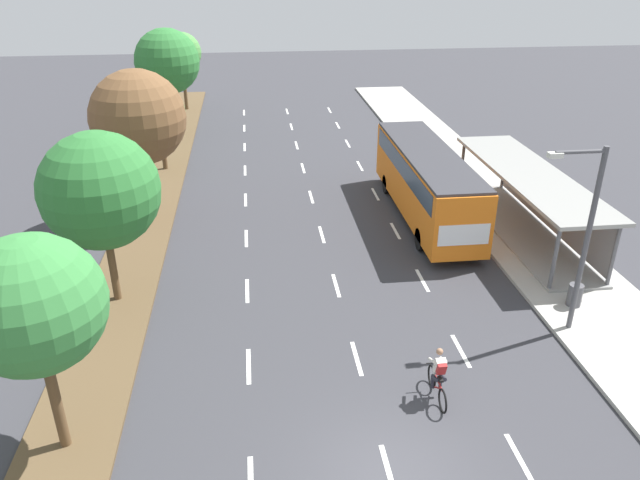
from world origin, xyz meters
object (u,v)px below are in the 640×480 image
object	(u,v)px
median_tree_farthest	(182,53)
streetlight	(584,230)
median_tree_third	(138,118)
median_tree_fifth	(167,62)
bus	(426,178)
median_tree_second	(100,191)
median_tree_fourth	(159,112)
cyclist	(438,377)
bus_shelter	(532,196)
trash_bin	(575,295)
median_tree_nearest	(33,305)

from	to	relation	value
median_tree_farthest	streetlight	world-z (taller)	streetlight
median_tree_third	median_tree_fifth	distance (m)	14.99
median_tree_third	streetlight	size ratio (longest dim) A/B	1.10
bus	streetlight	xyz separation A→B (m)	(2.17, -10.24, 1.82)
median_tree_second	median_tree_fifth	xyz separation A→B (m)	(-0.05, 22.48, 0.69)
median_tree_second	median_tree_fifth	world-z (taller)	median_tree_fifth
median_tree_second	streetlight	bearing A→B (deg)	-13.74
median_tree_fifth	bus	bearing A→B (deg)	-49.69
median_tree_fourth	cyclist	bearing A→B (deg)	-64.80
bus	median_tree_fifth	bearing A→B (deg)	130.31
median_tree_fifth	median_tree_farthest	size ratio (longest dim) A/B	1.19
median_tree_fourth	median_tree_farthest	xyz separation A→B (m)	(0.08, 14.98, 1.07)
bus_shelter	median_tree_farthest	bearing A→B (deg)	124.21
median_tree_fifth	median_tree_farthest	xyz separation A→B (m)	(0.25, 7.49, -0.55)
bus_shelter	median_tree_farthest	world-z (taller)	median_tree_farthest
median_tree_farthest	median_tree_second	bearing A→B (deg)	-90.38
cyclist	bus_shelter	bearing A→B (deg)	54.96
streetlight	trash_bin	size ratio (longest dim) A/B	7.65
median_tree_fifth	streetlight	bearing A→B (deg)	-59.00
cyclist	median_tree_second	world-z (taller)	median_tree_second
bus	median_tree_nearest	bearing A→B (deg)	-134.47
median_tree_second	median_tree_third	world-z (taller)	median_tree_third
bus	median_tree_fifth	xyz separation A→B (m)	(-13.65, 16.09, 3.07)
bus_shelter	median_tree_third	distance (m)	18.26
bus	median_tree_third	bearing A→B (deg)	175.25
bus	median_tree_fourth	size ratio (longest dim) A/B	2.29
cyclist	median_tree_farthest	xyz separation A→B (m)	(-10.16, 36.73, 3.80)
bus_shelter	median_tree_fifth	size ratio (longest dim) A/B	1.61
median_tree_nearest	streetlight	xyz separation A→B (m)	(15.79, 3.64, -0.55)
median_tree_second	cyclist	bearing A→B (deg)	-33.13
median_tree_nearest	median_tree_fifth	distance (m)	29.98
bus	median_tree_fifth	size ratio (longest dim) A/B	1.57
median_tree_third	bus	bearing A→B (deg)	-4.75
median_tree_nearest	median_tree_farthest	distance (m)	37.46
median_tree_nearest	median_tree_third	size ratio (longest dim) A/B	0.85
median_tree_nearest	median_tree_fourth	world-z (taller)	median_tree_nearest
streetlight	trash_bin	bearing A→B (deg)	52.38
bus	median_tree_second	xyz separation A→B (m)	(-13.60, -6.38, 2.38)
cyclist	median_tree_third	size ratio (longest dim) A/B	0.25
bus	cyclist	distance (m)	13.60
bus	streetlight	bearing A→B (deg)	-78.04
bus_shelter	trash_bin	xyz separation A→B (m)	(-1.08, -6.48, -1.29)
median_tree_third	median_tree_fourth	distance (m)	7.66
bus_shelter	cyclist	bearing A→B (deg)	-125.04
median_tree_farthest	cyclist	bearing A→B (deg)	-74.54
bus_shelter	cyclist	distance (m)	13.14
median_tree_third	median_tree_fourth	size ratio (longest dim) A/B	1.46
cyclist	trash_bin	world-z (taller)	cyclist
cyclist	median_tree_fourth	xyz separation A→B (m)	(-10.23, 21.74, 2.73)
median_tree_third	median_tree_fifth	size ratio (longest dim) A/B	0.99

